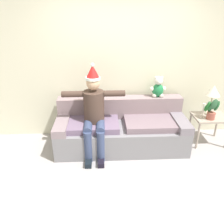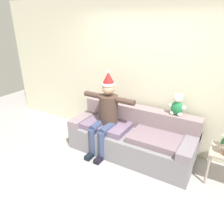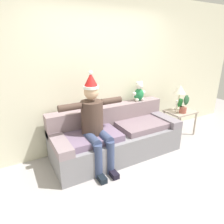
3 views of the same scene
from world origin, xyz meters
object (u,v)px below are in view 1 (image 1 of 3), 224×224
at_px(couch, 121,129).
at_px(teddy_bear, 158,88).
at_px(table_lamp, 213,92).
at_px(person_seated, 94,110).
at_px(potted_plant, 212,109).
at_px(side_table, 210,120).
at_px(candle_tall, 204,108).

bearing_deg(couch, teddy_bear, 21.48).
bearing_deg(table_lamp, couch, -176.47).
distance_m(person_seated, teddy_bear, 1.23).
relative_size(couch, potted_plant, 5.53).
relative_size(teddy_bear, side_table, 0.65).
distance_m(side_table, candle_tall, 0.30).
distance_m(teddy_bear, side_table, 1.10).
bearing_deg(table_lamp, potted_plant, -110.92).
bearing_deg(table_lamp, candle_tall, -147.61).
height_order(side_table, candle_tall, candle_tall).
xyz_separation_m(side_table, candle_tall, (-0.16, -0.02, 0.25)).
xyz_separation_m(couch, side_table, (1.59, 0.01, 0.13)).
relative_size(person_seated, side_table, 2.59).
height_order(person_seated, teddy_bear, person_seated).
xyz_separation_m(teddy_bear, side_table, (0.92, -0.26, -0.54)).
distance_m(couch, potted_plant, 1.58).
xyz_separation_m(table_lamp, candle_tall, (-0.18, -0.11, -0.26)).
height_order(couch, teddy_bear, teddy_bear).
bearing_deg(person_seated, side_table, 4.76).
relative_size(table_lamp, potted_plant, 1.33).
relative_size(person_seated, candle_tall, 5.91).
bearing_deg(couch, candle_tall, -0.51).
bearing_deg(candle_tall, potted_plant, -37.68).
height_order(couch, side_table, couch).
bearing_deg(person_seated, couch, 19.47).
distance_m(couch, side_table, 1.59).
bearing_deg(table_lamp, side_table, -97.62).
distance_m(couch, person_seated, 0.66).
xyz_separation_m(couch, table_lamp, (1.60, 0.10, 0.63)).
bearing_deg(potted_plant, side_table, 58.58).
xyz_separation_m(person_seated, candle_tall, (1.89, 0.15, -0.07)).
bearing_deg(teddy_bear, table_lamp, -10.06).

